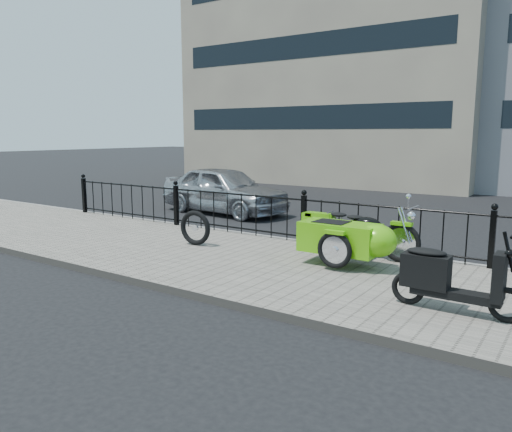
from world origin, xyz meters
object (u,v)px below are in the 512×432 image
Objects in this scene: motorcycle_sidecar at (353,237)px; scooter at (447,278)px; spare_tire at (195,228)px; sedan_car at (224,190)px.

motorcycle_sidecar is 1.43× the size of scooter.
motorcycle_sidecar is 2.35m from scooter.
scooter is (1.86, -1.42, -0.06)m from motorcycle_sidecar.
motorcycle_sidecar is 3.27× the size of spare_tire.
spare_tire is (-3.17, -0.35, -0.13)m from motorcycle_sidecar.
scooter is at bearing -37.31° from motorcycle_sidecar.
scooter is 9.12m from sedan_car.
motorcycle_sidecar is 0.56× the size of sedan_car.
spare_tire is at bearing -173.62° from motorcycle_sidecar.
sedan_car is (-5.65, 3.75, 0.10)m from motorcycle_sidecar.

